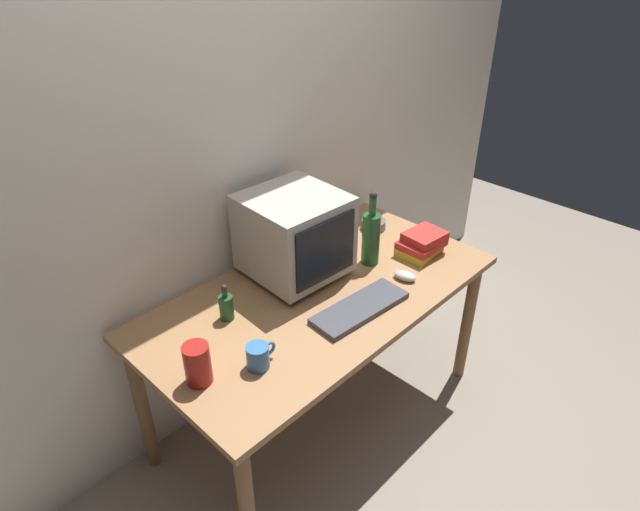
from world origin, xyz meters
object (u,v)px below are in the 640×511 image
keyboard (360,308)px  cd_spindle (374,224)px  crt_monitor (294,235)px  metal_canister (198,364)px  bottle_short (226,306)px  bottle_tall (371,237)px  computer_mouse (405,276)px  book_stack (422,244)px  mug (258,356)px

keyboard → cd_spindle: bearing=39.0°
crt_monitor → metal_canister: 0.72m
bottle_short → bottle_tall: bearing=-11.3°
computer_mouse → bottle_tall: (0.00, 0.20, 0.11)m
keyboard → bottle_short: (-0.39, 0.34, 0.05)m
bottle_short → cd_spindle: (0.95, 0.04, -0.04)m
computer_mouse → book_stack: book_stack is taller
keyboard → book_stack: (0.52, 0.07, 0.04)m
keyboard → metal_canister: size_ratio=2.80×
keyboard → cd_spindle: 0.68m
bottle_tall → book_stack: bottle_tall is taller
computer_mouse → cd_spindle: size_ratio=0.83×
crt_monitor → bottle_tall: (0.30, -0.17, -0.06)m
crt_monitor → computer_mouse: crt_monitor is taller
mug → cd_spindle: 1.09m
crt_monitor → bottle_tall: size_ratio=1.16×
keyboard → metal_canister: metal_canister is taller
cd_spindle → metal_canister: size_ratio=0.80×
metal_canister → computer_mouse: bearing=-8.0°
computer_mouse → bottle_short: 0.77m
keyboard → bottle_tall: (0.30, 0.20, 0.12)m
cd_spindle → metal_canister: (-1.22, -0.25, 0.05)m
computer_mouse → mug: 0.79m
bottle_short → metal_canister: bottle_short is taller
mug → keyboard: bearing=-5.7°
crt_monitor → metal_canister: bearing=-160.6°
bottle_tall → metal_canister: (-0.97, -0.06, -0.06)m
bottle_tall → metal_canister: bottle_tall is taller
metal_canister → mug: bearing=-26.1°
bottle_tall → metal_canister: bearing=-176.3°
computer_mouse → mug: size_ratio=0.83×
computer_mouse → bottle_short: bottle_short is taller
crt_monitor → bottle_tall: crt_monitor is taller
crt_monitor → bottle_tall: bearing=-30.4°
mug → cd_spindle: size_ratio=1.00×
bottle_tall → cd_spindle: bearing=35.7°
book_stack → cd_spindle: 0.31m
bottle_tall → cd_spindle: bottle_tall is taller
bottle_short → cd_spindle: bottle_short is taller
bottle_tall → crt_monitor: bearing=149.6°
computer_mouse → book_stack: size_ratio=0.48×
mug → bottle_short: bearing=73.1°
computer_mouse → bottle_short: bearing=142.0°
crt_monitor → keyboard: 0.42m
book_stack → mug: 1.01m
crt_monitor → bottle_short: crt_monitor is taller
bottle_short → book_stack: 0.95m
bottle_short → computer_mouse: bearing=-26.0°
crt_monitor → bottle_short: size_ratio=2.59×
crt_monitor → mug: size_ratio=3.38×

